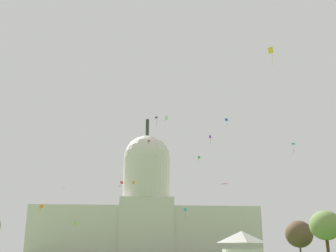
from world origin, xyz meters
TOP-DOWN VIEW (x-y plane):
  - capitol_building at (1.72, 177.99)m, footprint 112.38×24.18m
  - event_tent at (15.40, 42.76)m, footprint 6.93×5.01m
  - tree_east_near at (43.39, 67.68)m, footprint 8.98×10.26m
  - tree_east_far at (44.93, 89.14)m, footprint 10.76×11.55m
  - kite_red_high at (1.49, 145.87)m, footprint 0.87×0.90m
  - kite_turquoise_low at (-8.68, 68.63)m, footprint 0.86×1.68m
  - kite_green_mid at (17.19, 102.16)m, footprint 0.94×0.35m
  - kite_violet_high at (31.52, 156.11)m, footprint 1.14×1.18m
  - kite_cyan_mid at (16.01, 132.61)m, footprint 1.22×1.12m
  - kite_black_high at (3.10, 113.87)m, footprint 0.99×0.99m
  - kite_orange_low at (-30.89, 86.46)m, footprint 1.16×1.14m
  - kite_magenta_mid at (-26.94, 97.51)m, footprint 1.69×1.01m
  - kite_lime_low at (-28.70, 143.72)m, footprint 1.39×1.38m
  - kite_pink_low at (14.40, 49.86)m, footprint 1.60×1.46m
  - kite_blue_high at (36.01, 139.34)m, footprint 1.39×1.38m
  - kite_white_high at (4.01, 78.54)m, footprint 1.13×1.05m
  - kite_yellow_high at (22.67, 39.76)m, footprint 0.96×0.70m
  - kite_gold_mid at (-5.07, 136.70)m, footprint 1.39×1.42m
  - kite_red_mid at (-8.79, 101.01)m, footprint 1.04×1.04m
  - kite_turquoise_mid at (35.16, 64.13)m, footprint 1.69×1.57m

SIDE VIEW (x-z plane):
  - event_tent at x=15.40m, z-range 0.05..5.75m
  - tree_east_far at x=44.93m, z-range 1.53..12.54m
  - tree_east_near at x=43.39m, z-range 2.30..14.29m
  - kite_lime_low at x=-28.70m, z-range 11.48..14.83m
  - kite_orange_low at x=-30.89m, z-range 13.11..15.48m
  - kite_pink_low at x=14.40m, z-range 15.13..15.30m
  - kite_turquoise_low at x=-8.68m, z-range 17.33..17.47m
  - kite_cyan_mid at x=16.01m, z-range 16.15..20.06m
  - capitol_building at x=1.72m, z-range -14.52..55.74m
  - kite_magenta_mid at x=-26.94m, z-range 20.90..21.04m
  - kite_red_mid at x=-8.79m, z-range 23.31..24.13m
  - kite_turquoise_mid at x=35.16m, z-range 26.63..28.79m
  - kite_gold_mid at x=-5.07m, z-range 28.89..30.21m
  - kite_green_mid at x=17.19m, z-range 31.46..33.96m
  - kite_white_high at x=4.01m, z-range 38.45..39.77m
  - kite_yellow_high at x=22.67m, z-range 39.57..43.52m
  - kite_red_high at x=1.49m, z-range 48.67..50.83m
  - kite_black_high at x=3.10m, z-range 48.57..52.62m
  - kite_violet_high at x=31.52m, z-range 53.24..57.27m
  - kite_blue_high at x=36.01m, z-range 56.48..60.96m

